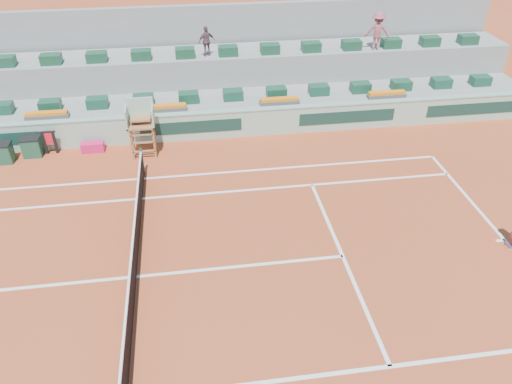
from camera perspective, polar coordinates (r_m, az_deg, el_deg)
ground at (r=15.58m, az=-13.55°, el=-9.40°), size 90.00×90.00×0.00m
seating_tier_lower at (r=24.22m, az=-12.40°, el=9.33°), size 36.00×4.00×1.20m
seating_tier_upper at (r=25.42m, az=-12.47°, el=12.26°), size 36.00×2.40×2.60m
stadium_back_wall at (r=26.62m, az=-12.58°, el=15.32°), size 36.00×0.40×4.40m
player_bag at (r=22.27m, az=-18.15°, el=4.91°), size 0.94×0.42×0.42m
spectator_mid at (r=24.21m, az=-5.67°, el=16.77°), size 0.87×0.59×1.37m
spectator_right at (r=25.59m, az=13.72°, el=17.44°), size 1.28×0.95×1.76m
court_lines at (r=15.58m, az=-13.55°, el=-9.39°), size 23.89×11.09×0.01m
tennis_net at (r=15.23m, az=-13.81°, el=-7.97°), size 0.10×11.97×1.10m
advertising_hoarding at (r=22.23m, az=-12.56°, el=7.04°), size 36.00×0.34×1.26m
umpire_chair at (r=20.93m, az=-13.03°, el=8.00°), size 1.10×0.90×2.40m
seat_row_lower at (r=23.07m, az=-12.73°, el=10.23°), size 32.90×0.60×0.44m
seat_row_upper at (r=24.34m, az=-12.97°, el=15.04°), size 32.90×0.60×0.44m
flower_planters at (r=22.56m, az=-16.61°, el=8.82°), size 26.80×0.36×0.28m
drink_cooler_a at (r=22.77m, az=-24.21°, el=4.79°), size 0.78×0.67×0.84m
drink_cooler_b at (r=22.77m, az=-26.93°, el=4.01°), size 0.73×0.63×0.84m
towel_rack at (r=22.55m, az=-22.53°, el=5.45°), size 0.61×0.10×1.03m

